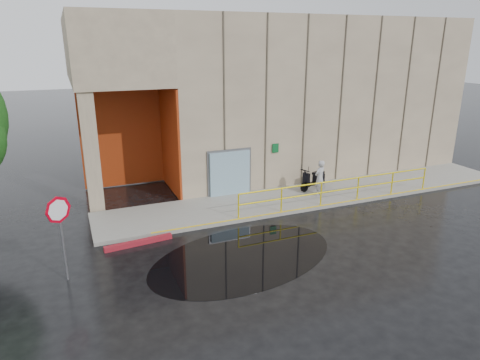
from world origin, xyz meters
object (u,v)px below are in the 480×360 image
object	(u,v)px
scooter	(314,174)
stop_sign	(60,220)
red_curb	(139,243)
person	(320,178)

from	to	relation	value
scooter	stop_sign	xyz separation A→B (m)	(-11.01, -4.05, 1.06)
stop_sign	red_curb	distance (m)	3.38
stop_sign	red_curb	xyz separation A→B (m)	(2.37, 1.55, -1.85)
person	red_curb	distance (m)	8.64
person	red_curb	xyz separation A→B (m)	(-8.43, -1.67, -0.88)
stop_sign	red_curb	bearing A→B (deg)	20.95
person	stop_sign	distance (m)	11.31
scooter	red_curb	distance (m)	9.03
stop_sign	person	bearing A→B (deg)	4.42
red_curb	stop_sign	bearing A→B (deg)	-146.89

